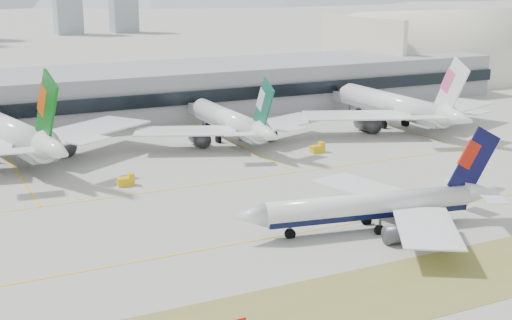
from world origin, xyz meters
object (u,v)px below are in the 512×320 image
taxiing_airliner (378,206)px  widebody_cathay (231,122)px  widebody_china_air (397,107)px  terminal (109,94)px  hangar (444,79)px  widebody_eva (10,134)px

taxiing_airliner → widebody_cathay: size_ratio=0.91×
widebody_china_air → terminal: size_ratio=0.24×
widebody_cathay → hangar: (134.83, 70.18, -5.29)m
taxiing_airliner → widebody_eva: widebody_eva is taller
widebody_cathay → terminal: size_ratio=0.20×
widebody_china_air → terminal: 89.99m
widebody_cathay → hangar: size_ratio=0.63×
hangar → widebody_china_air: bearing=-138.0°
widebody_eva → hangar: 201.99m
taxiing_airliner → widebody_eva: size_ratio=0.75×
taxiing_airliner → widebody_china_air: (57.47, 69.47, 2.03)m
widebody_cathay → hangar: 152.10m
taxiing_airliner → terminal: bearing=-73.4°
terminal → hangar: bearing=7.4°
widebody_eva → widebody_cathay: widebody_eva is taller
widebody_cathay → widebody_china_air: 51.90m
hangar → terminal: bearing=-172.6°
taxiing_airliner → terminal: taxiing_airliner is taller
widebody_eva → widebody_china_air: 108.48m
widebody_china_air → hangar: bearing=-46.7°
widebody_china_air → hangar: size_ratio=0.73×
widebody_eva → hangar: hangar is taller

